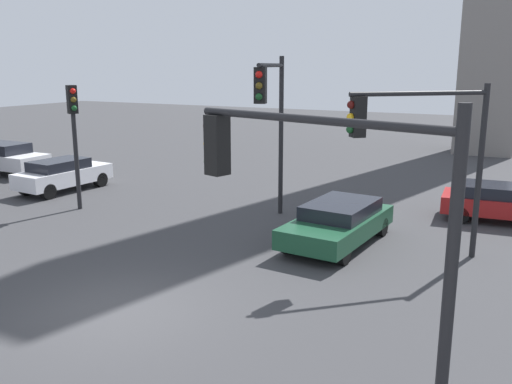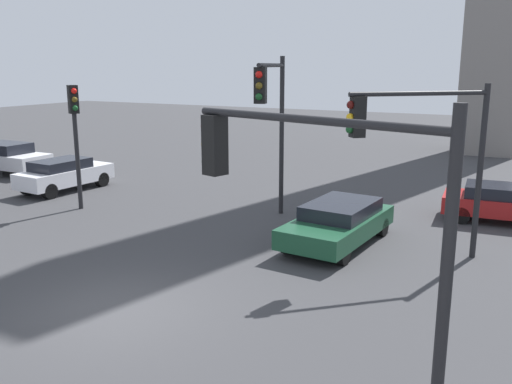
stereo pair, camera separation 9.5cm
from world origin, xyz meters
name	(u,v)px [view 1 (the left image)]	position (x,y,z in m)	size (l,w,h in m)	color
ground_plane	(115,311)	(0.00, 0.00, 0.00)	(107.79, 107.79, 0.00)	#38383A
traffic_light_0	(420,136)	(5.06, 6.01, 3.43)	(3.01, 2.76, 4.75)	black
traffic_light_1	(312,192)	(4.96, -1.17, 3.42)	(4.34, 1.42, 4.79)	black
traffic_light_2	(272,107)	(0.23, 7.31, 3.92)	(1.26, 3.90, 5.51)	black
traffic_light_3	(74,123)	(-7.10, 6.14, 3.18)	(0.49, 0.44, 4.52)	black
car_0	(504,202)	(6.96, 11.52, 0.67)	(4.19, 2.11, 1.26)	maroon
car_3	(63,174)	(-9.93, 8.06, 0.73)	(1.91, 4.15, 1.36)	silver
car_4	(6,158)	(-15.29, 9.54, 0.80)	(4.16, 1.84, 1.51)	silver
car_5	(338,222)	(2.76, 6.65, 0.67)	(2.26, 4.57, 1.25)	#19472D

